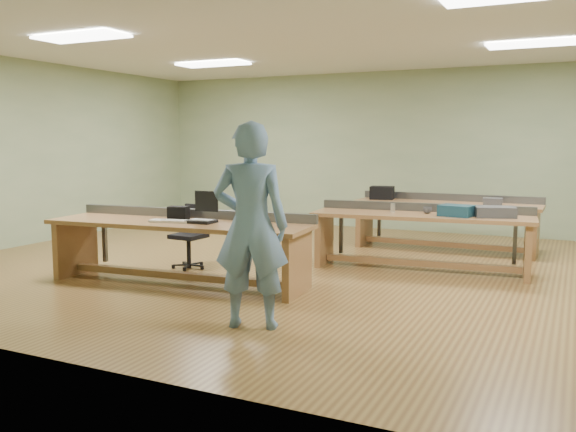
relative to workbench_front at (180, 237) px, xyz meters
The scene contains 22 objects.
floor 1.92m from the workbench_front, 51.73° to the left, with size 10.00×10.00×0.00m, color olive.
ceiling 3.05m from the workbench_front, 51.73° to the left, with size 10.00×10.00×0.00m, color silver.
wall_back 5.63m from the workbench_front, 78.22° to the left, with size 10.00×0.04×3.00m, color #98A77E.
wall_front 2.95m from the workbench_front, 66.14° to the right, with size 10.00×0.04×3.00m, color #98A77E.
wall_left 4.23m from the workbench_front, 159.61° to the left, with size 0.04×8.00×3.00m, color #98A77E.
fluor_panels 3.02m from the workbench_front, 51.73° to the left, with size 6.20×3.50×0.03m.
workbench_front is the anchor object (origin of this frame).
workbench_mid 3.13m from the workbench_front, 39.27° to the left, with size 2.89×1.02×0.86m.
workbench_back 4.34m from the workbench_front, 56.11° to the left, with size 2.82×0.77×0.86m.
person 2.00m from the workbench_front, 35.47° to the right, with size 0.69×0.45×1.88m, color slate.
laptop_base 0.37m from the workbench_front, ahead, with size 0.31×0.25×0.03m, color black.
laptop_screen 0.54m from the workbench_front, 20.52° to the left, with size 0.31×0.01×0.24m, color black.
keyboard 0.24m from the workbench_front, 112.37° to the right, with size 0.48×0.16×0.03m, color beige.
trackball_mouse 1.08m from the workbench_front, 15.97° to the right, with size 0.13×0.15×0.06m, color white.
camera_bag 0.31m from the workbench_front, 129.78° to the left, with size 0.24×0.15×0.16m, color black.
task_chair 0.93m from the workbench_front, 116.73° to the left, with size 0.49×0.49×0.85m.
parts_bin_teal 3.47m from the workbench_front, 33.78° to the left, with size 0.40×0.30×0.14m, color #143442.
parts_bin_grey 3.91m from the workbench_front, 31.45° to the left, with size 0.48×0.31×0.13m, color #363639.
mug 3.22m from the workbench_front, 39.25° to the left, with size 0.11×0.11×0.09m, color #363639.
drinks_can 2.86m from the workbench_front, 44.65° to the left, with size 0.06×0.06×0.12m, color silver.
storage_box_back 3.92m from the workbench_front, 69.32° to the left, with size 0.37×0.26×0.21m, color black.
tray_back 4.68m from the workbench_front, 48.02° to the left, with size 0.27×0.20×0.11m, color #363639.
Camera 1 is at (3.13, -7.35, 1.71)m, focal length 38.00 mm.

